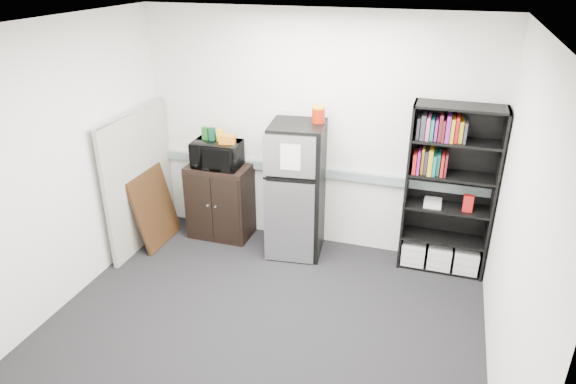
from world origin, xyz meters
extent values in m
plane|color=black|center=(0.00, 0.00, 0.00)|extent=(4.00, 4.00, 0.00)
cube|color=white|center=(0.00, 1.75, 1.35)|extent=(4.00, 0.02, 2.70)
cube|color=white|center=(2.00, 0.00, 1.35)|extent=(0.02, 3.50, 2.70)
cube|color=white|center=(-2.00, 0.00, 1.35)|extent=(0.02, 3.50, 2.70)
cube|color=white|center=(0.00, 0.00, 2.70)|extent=(4.00, 3.50, 0.02)
cube|color=gray|center=(0.00, 1.72, 0.90)|extent=(3.92, 0.05, 0.10)
cube|color=white|center=(-0.35, 1.74, 1.55)|extent=(0.14, 0.00, 0.10)
cube|color=black|center=(1.09, 1.56, 0.93)|extent=(0.02, 0.34, 1.85)
cube|color=black|center=(1.97, 1.56, 0.93)|extent=(0.02, 0.34, 1.85)
cube|color=black|center=(1.53, 1.72, 0.93)|extent=(0.90, 0.02, 1.85)
cube|color=black|center=(1.53, 1.56, 1.84)|extent=(0.90, 0.34, 0.02)
cube|color=black|center=(1.53, 1.56, 0.02)|extent=(0.85, 0.32, 0.03)
cube|color=black|center=(1.53, 1.56, 0.37)|extent=(0.85, 0.32, 0.03)
cube|color=black|center=(1.53, 1.56, 0.74)|extent=(0.85, 0.32, 0.02)
cube|color=black|center=(1.53, 1.56, 1.11)|extent=(0.85, 0.32, 0.02)
cube|color=black|center=(1.53, 1.56, 1.48)|extent=(0.85, 0.32, 0.02)
cube|color=silver|center=(1.25, 1.55, 0.16)|extent=(0.25, 0.30, 0.25)
cube|color=silver|center=(1.53, 1.55, 0.16)|extent=(0.25, 0.30, 0.25)
cube|color=silver|center=(1.81, 1.55, 0.16)|extent=(0.25, 0.30, 0.25)
cube|color=#A19A8F|center=(-1.90, 1.08, 0.80)|extent=(0.05, 1.30, 1.60)
cube|color=#B2B2B7|center=(-1.90, 1.08, 1.61)|extent=(0.06, 1.30, 0.02)
cube|color=black|center=(-1.09, 1.50, 0.46)|extent=(0.74, 0.46, 0.92)
cube|color=black|center=(-1.26, 1.27, 0.46)|extent=(0.34, 0.01, 0.81)
cube|color=black|center=(-0.91, 1.27, 0.46)|extent=(0.34, 0.01, 0.81)
cylinder|color=#B2B2B7|center=(-1.14, 1.25, 0.51)|extent=(0.02, 0.02, 0.02)
cylinder|color=#B2B2B7|center=(-1.04, 1.25, 0.51)|extent=(0.02, 0.02, 0.02)
imported|color=black|center=(-1.09, 1.48, 1.07)|extent=(0.57, 0.40, 0.30)
cube|color=#18541A|center=(-1.24, 1.52, 1.30)|extent=(0.07, 0.06, 0.15)
cube|color=#0D3C27|center=(-1.15, 1.52, 1.30)|extent=(0.07, 0.05, 0.15)
cube|color=gold|center=(-1.05, 1.52, 1.29)|extent=(0.08, 0.06, 0.14)
cube|color=orange|center=(-0.94, 1.47, 1.27)|extent=(0.20, 0.14, 0.10)
cube|color=black|center=(-0.10, 1.43, 0.76)|extent=(0.64, 0.64, 1.53)
cube|color=silver|center=(-0.10, 1.13, 1.28)|extent=(0.56, 0.09, 0.46)
cube|color=silver|center=(-0.10, 1.13, 0.50)|extent=(0.56, 0.09, 0.98)
cube|color=black|center=(-0.10, 1.12, 1.02)|extent=(0.55, 0.07, 0.03)
cube|color=white|center=(-0.08, 1.11, 1.28)|extent=(0.21, 0.03, 0.28)
cube|color=black|center=(-0.10, 1.43, 1.54)|extent=(0.64, 0.64, 0.02)
cylinder|color=#AF1D08|center=(0.10, 1.55, 1.63)|extent=(0.14, 0.14, 0.17)
cylinder|color=gold|center=(0.10, 1.55, 1.73)|extent=(0.14, 0.14, 0.02)
cube|color=black|center=(-1.77, 1.12, 0.45)|extent=(0.25, 0.70, 0.89)
cube|color=beige|center=(-1.75, 1.12, 0.45)|extent=(0.18, 0.60, 0.75)
camera|label=1|loc=(1.40, -3.60, 3.17)|focal=32.00mm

